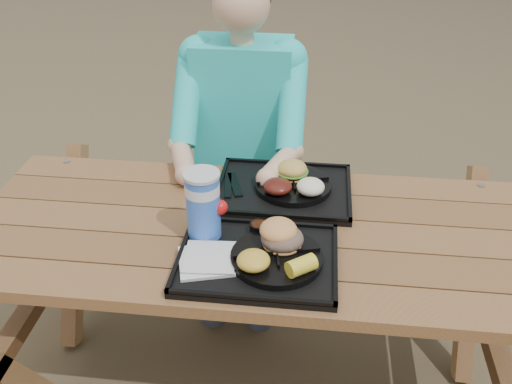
# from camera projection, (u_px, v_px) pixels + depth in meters

# --- Properties ---
(picnic_table) EXTENTS (1.80, 1.49, 0.75)m
(picnic_table) POSITION_uv_depth(u_px,v_px,m) (256.00, 316.00, 1.97)
(picnic_table) COLOR #999999
(picnic_table) RESTS_ON ground
(tray_near) EXTENTS (0.45, 0.35, 0.02)m
(tray_near) POSITION_uv_depth(u_px,v_px,m) (257.00, 261.00, 1.62)
(tray_near) COLOR black
(tray_near) RESTS_ON picnic_table
(tray_far) EXTENTS (0.45, 0.35, 0.02)m
(tray_far) POSITION_uv_depth(u_px,v_px,m) (284.00, 191.00, 1.93)
(tray_far) COLOR black
(tray_far) RESTS_ON picnic_table
(plate_near) EXTENTS (0.26, 0.26, 0.02)m
(plate_near) POSITION_uv_depth(u_px,v_px,m) (277.00, 258.00, 1.60)
(plate_near) COLOR black
(plate_near) RESTS_ON tray_near
(plate_far) EXTENTS (0.26, 0.26, 0.02)m
(plate_far) POSITION_uv_depth(u_px,v_px,m) (293.00, 185.00, 1.93)
(plate_far) COLOR black
(plate_far) RESTS_ON tray_far
(napkin_stack) EXTENTS (0.18, 0.18, 0.02)m
(napkin_stack) POSITION_uv_depth(u_px,v_px,m) (206.00, 260.00, 1.59)
(napkin_stack) COLOR silver
(napkin_stack) RESTS_ON tray_near
(soda_cup) EXTENTS (0.10, 0.10, 0.20)m
(soda_cup) POSITION_uv_depth(u_px,v_px,m) (203.00, 206.00, 1.65)
(soda_cup) COLOR blue
(soda_cup) RESTS_ON tray_near
(condiment_bbq) EXTENTS (0.05, 0.05, 0.03)m
(condiment_bbq) POSITION_uv_depth(u_px,v_px,m) (259.00, 228.00, 1.71)
(condiment_bbq) COLOR black
(condiment_bbq) RESTS_ON tray_near
(condiment_mustard) EXTENTS (0.05, 0.05, 0.03)m
(condiment_mustard) POSITION_uv_depth(u_px,v_px,m) (278.00, 229.00, 1.70)
(condiment_mustard) COLOR gold
(condiment_mustard) RESTS_ON tray_near
(sandwich) EXTENTS (0.11, 0.11, 0.12)m
(sandwich) POSITION_uv_depth(u_px,v_px,m) (282.00, 228.00, 1.60)
(sandwich) COLOR #DD934E
(sandwich) RESTS_ON plate_near
(mac_cheese) EXTENTS (0.09, 0.09, 0.05)m
(mac_cheese) POSITION_uv_depth(u_px,v_px,m) (253.00, 260.00, 1.53)
(mac_cheese) COLOR gold
(mac_cheese) RESTS_ON plate_near
(corn_cob) EXTENTS (0.11, 0.11, 0.05)m
(corn_cob) POSITION_uv_depth(u_px,v_px,m) (301.00, 266.00, 1.51)
(corn_cob) COLOR yellow
(corn_cob) RESTS_ON plate_near
(cutlery_far) EXTENTS (0.08, 0.16, 0.01)m
(cutlery_far) POSITION_uv_depth(u_px,v_px,m) (235.00, 184.00, 1.95)
(cutlery_far) COLOR black
(cutlery_far) RESTS_ON tray_far
(burger) EXTENTS (0.10, 0.10, 0.09)m
(burger) POSITION_uv_depth(u_px,v_px,m) (293.00, 165.00, 1.93)
(burger) COLOR gold
(burger) RESTS_ON plate_far
(baked_beans) EXTENTS (0.10, 0.10, 0.04)m
(baked_beans) POSITION_uv_depth(u_px,v_px,m) (278.00, 186.00, 1.86)
(baked_beans) COLOR #511710
(baked_beans) RESTS_ON plate_far
(potato_salad) EXTENTS (0.09, 0.09, 0.05)m
(potato_salad) POSITION_uv_depth(u_px,v_px,m) (311.00, 187.00, 1.85)
(potato_salad) COLOR white
(potato_salad) RESTS_ON plate_far
(diner) EXTENTS (0.48, 0.84, 1.28)m
(diner) POSITION_uv_depth(u_px,v_px,m) (243.00, 158.00, 2.38)
(diner) COLOR teal
(diner) RESTS_ON ground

